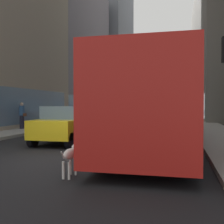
{
  "coord_description": "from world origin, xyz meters",
  "views": [
    {
      "loc": [
        3.63,
        -8.02,
        1.66
      ],
      "look_at": [
        1.12,
        2.34,
        1.4
      ],
      "focal_mm": 44.35,
      "sensor_mm": 36.0,
      "label": 1
    }
  ],
  "objects_px": {
    "car_black_suv": "(140,112)",
    "pedestrian_with_handbag": "(22,115)",
    "car_grey_wagon": "(135,111)",
    "transit_bus": "(157,102)",
    "dalmatian_dog": "(71,154)",
    "car_red_coupe": "(96,116)",
    "car_white_van": "(151,110)",
    "car_yellow_taxi": "(69,124)"
  },
  "relations": [
    {
      "from": "car_grey_wagon",
      "to": "dalmatian_dog",
      "type": "bearing_deg",
      "value": -83.49
    },
    {
      "from": "car_white_van",
      "to": "dalmatian_dog",
      "type": "xyz_separation_m",
      "value": [
        2.39,
        -43.45,
        -0.31
      ]
    },
    {
      "from": "dalmatian_dog",
      "to": "car_red_coupe",
      "type": "bearing_deg",
      "value": 104.79
    },
    {
      "from": "car_white_van",
      "to": "car_grey_wagon",
      "type": "bearing_deg",
      "value": -100.63
    },
    {
      "from": "car_red_coupe",
      "to": "pedestrian_with_handbag",
      "type": "distance_m",
      "value": 6.22
    },
    {
      "from": "transit_bus",
      "to": "dalmatian_dog",
      "type": "bearing_deg",
      "value": -107.64
    },
    {
      "from": "car_black_suv",
      "to": "pedestrian_with_handbag",
      "type": "height_order",
      "value": "pedestrian_with_handbag"
    },
    {
      "from": "transit_bus",
      "to": "car_black_suv",
      "type": "bearing_deg",
      "value": 99.3
    },
    {
      "from": "dalmatian_dog",
      "to": "pedestrian_with_handbag",
      "type": "xyz_separation_m",
      "value": [
        -7.38,
        9.9,
        0.5
      ]
    },
    {
      "from": "pedestrian_with_handbag",
      "to": "car_grey_wagon",
      "type": "bearing_deg",
      "value": 82.27
    },
    {
      "from": "car_red_coupe",
      "to": "car_grey_wagon",
      "type": "xyz_separation_m",
      "value": [
        -0.0,
        19.83,
        0.0
      ]
    },
    {
      "from": "transit_bus",
      "to": "car_yellow_taxi",
      "type": "distance_m",
      "value": 4.15
    },
    {
      "from": "dalmatian_dog",
      "to": "car_yellow_taxi",
      "type": "bearing_deg",
      "value": 112.83
    },
    {
      "from": "pedestrian_with_handbag",
      "to": "car_yellow_taxi",
      "type": "bearing_deg",
      "value": -40.24
    },
    {
      "from": "transit_bus",
      "to": "car_white_van",
      "type": "distance_m",
      "value": 38.59
    },
    {
      "from": "dalmatian_dog",
      "to": "pedestrian_with_handbag",
      "type": "distance_m",
      "value": 12.36
    },
    {
      "from": "dalmatian_dog",
      "to": "car_black_suv",
      "type": "bearing_deg",
      "value": 94.62
    },
    {
      "from": "car_yellow_taxi",
      "to": "car_grey_wagon",
      "type": "relative_size",
      "value": 0.98
    },
    {
      "from": "car_red_coupe",
      "to": "dalmatian_dog",
      "type": "bearing_deg",
      "value": -75.21
    },
    {
      "from": "transit_bus",
      "to": "car_black_suv",
      "type": "height_order",
      "value": "transit_bus"
    },
    {
      "from": "car_grey_wagon",
      "to": "car_white_van",
      "type": "bearing_deg",
      "value": 79.37
    },
    {
      "from": "transit_bus",
      "to": "dalmatian_dog",
      "type": "relative_size",
      "value": 11.98
    },
    {
      "from": "car_black_suv",
      "to": "car_white_van",
      "type": "bearing_deg",
      "value": 90.0
    },
    {
      "from": "transit_bus",
      "to": "car_yellow_taxi",
      "type": "relative_size",
      "value": 2.5
    },
    {
      "from": "car_white_van",
      "to": "pedestrian_with_handbag",
      "type": "bearing_deg",
      "value": -98.47
    },
    {
      "from": "car_yellow_taxi",
      "to": "dalmatian_dog",
      "type": "distance_m",
      "value": 6.16
    },
    {
      "from": "transit_bus",
      "to": "car_grey_wagon",
      "type": "height_order",
      "value": "transit_bus"
    },
    {
      "from": "transit_bus",
      "to": "car_white_van",
      "type": "xyz_separation_m",
      "value": [
        -4.0,
        38.37,
        -0.95
      ]
    },
    {
      "from": "car_white_van",
      "to": "car_yellow_taxi",
      "type": "bearing_deg",
      "value": -90.0
    },
    {
      "from": "dalmatian_dog",
      "to": "pedestrian_with_handbag",
      "type": "height_order",
      "value": "pedestrian_with_handbag"
    },
    {
      "from": "car_red_coupe",
      "to": "car_black_suv",
      "type": "bearing_deg",
      "value": 83.66
    },
    {
      "from": "car_yellow_taxi",
      "to": "pedestrian_with_handbag",
      "type": "distance_m",
      "value": 6.55
    },
    {
      "from": "car_grey_wagon",
      "to": "dalmatian_dog",
      "type": "distance_m",
      "value": 35.16
    },
    {
      "from": "car_red_coupe",
      "to": "dalmatian_dog",
      "type": "relative_size",
      "value": 4.29
    },
    {
      "from": "transit_bus",
      "to": "car_grey_wagon",
      "type": "relative_size",
      "value": 2.45
    },
    {
      "from": "car_grey_wagon",
      "to": "car_black_suv",
      "type": "relative_size",
      "value": 1.13
    },
    {
      "from": "car_grey_wagon",
      "to": "dalmatian_dog",
      "type": "relative_size",
      "value": 4.89
    },
    {
      "from": "car_yellow_taxi",
      "to": "car_white_van",
      "type": "bearing_deg",
      "value": 90.0
    },
    {
      "from": "car_red_coupe",
      "to": "car_black_suv",
      "type": "relative_size",
      "value": 0.99
    },
    {
      "from": "car_yellow_taxi",
      "to": "pedestrian_with_handbag",
      "type": "xyz_separation_m",
      "value": [
        -5.0,
        4.23,
        0.19
      ]
    },
    {
      "from": "car_grey_wagon",
      "to": "car_black_suv",
      "type": "xyz_separation_m",
      "value": [
        1.6,
        -5.43,
        -0.0
      ]
    },
    {
      "from": "car_yellow_taxi",
      "to": "car_grey_wagon",
      "type": "bearing_deg",
      "value": 93.13
    }
  ]
}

